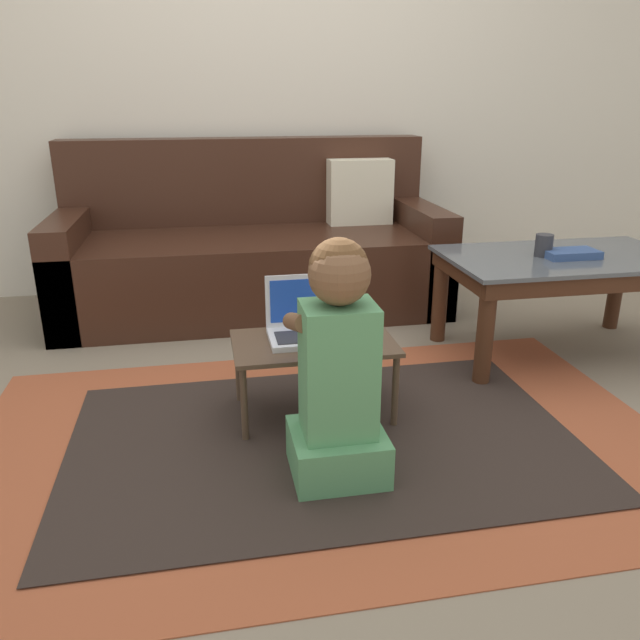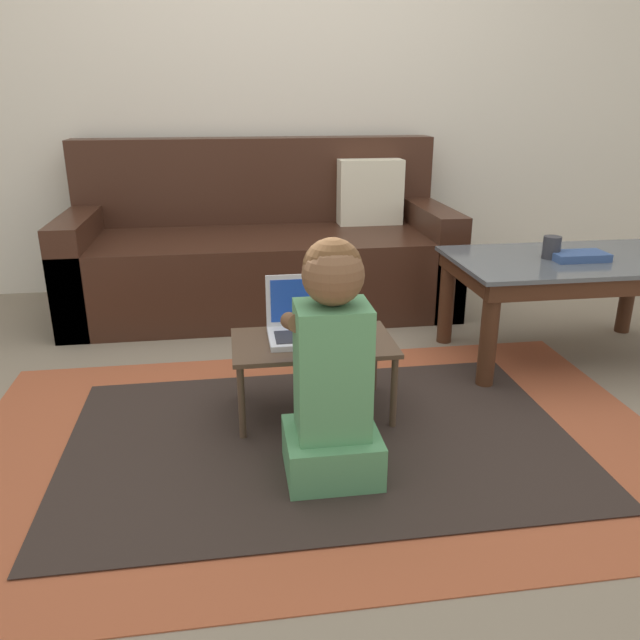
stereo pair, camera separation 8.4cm
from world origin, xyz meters
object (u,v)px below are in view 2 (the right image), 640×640
couch (263,252)px  laptop_desk (313,349)px  coffee_table (571,274)px  cup_on_table (552,247)px  person_seated (332,368)px  book_on_table (579,256)px  laptop (301,328)px  computer_mouse (355,336)px

couch → laptop_desk: couch is taller
coffee_table → cup_on_table: bearing=177.2°
person_seated → book_on_table: 1.40m
person_seated → laptop: bearing=95.2°
coffee_table → computer_mouse: coffee_table is taller
person_seated → cup_on_table: bearing=35.7°
coffee_table → person_seated: bearing=-147.0°
coffee_table → person_seated: 1.41m
computer_mouse → cup_on_table: size_ratio=1.12×
laptop_desk → computer_mouse: computer_mouse is taller
laptop_desk → book_on_table: book_on_table is taller
couch → book_on_table: bearing=-37.5°
computer_mouse → person_seated: person_seated is taller
laptop → book_on_table: 1.27m
computer_mouse → book_on_table: book_on_table is taller
computer_mouse → coffee_table: bearing=21.4°
couch → coffee_table: (1.28, -0.94, 0.09)m
laptop_desk → laptop: 0.09m
laptop_desk → laptop: laptop is taller
coffee_table → laptop_desk: coffee_table is taller
cup_on_table → book_on_table: size_ratio=0.41×
couch → cup_on_table: size_ratio=21.21×
cup_on_table → book_on_table: 0.12m
computer_mouse → person_seated: bearing=-111.9°
laptop → person_seated: bearing=-84.8°
computer_mouse → cup_on_table: bearing=23.8°
laptop_desk → cup_on_table: 1.17m
couch → book_on_table: size_ratio=8.70×
couch → laptop_desk: size_ratio=3.51×
cup_on_table → couch: bearing=141.4°
coffee_table → laptop: laptop is taller
couch → laptop_desk: bearing=-85.9°
couch → cup_on_table: 1.52m
coffee_table → laptop_desk: 1.25m
cup_on_table → laptop: bearing=-163.0°
laptop → computer_mouse: laptop is taller
laptop → coffee_table: bearing=15.4°
laptop → book_on_table: laptop is taller
couch → laptop: couch is taller
cup_on_table → person_seated: bearing=-144.3°
computer_mouse → cup_on_table: 1.04m
computer_mouse → laptop_desk: bearing=168.7°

